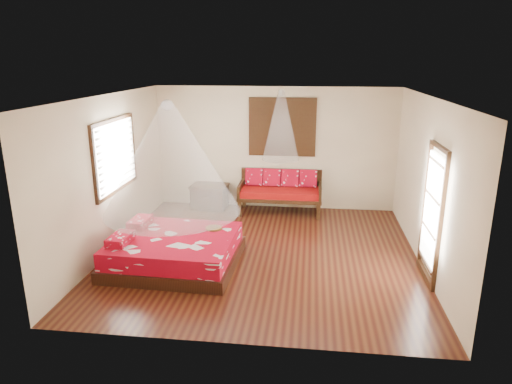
% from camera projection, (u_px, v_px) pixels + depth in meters
% --- Properties ---
extents(room, '(5.54, 5.54, 2.84)m').
position_uv_depth(room, '(262.00, 179.00, 7.87)').
color(room, '#33110B').
rests_on(room, ground).
extents(bed, '(2.16, 1.97, 0.64)m').
position_uv_depth(bed, '(174.00, 250.00, 7.77)').
color(bed, black).
rests_on(bed, floor).
extents(daybed, '(1.86, 0.83, 0.96)m').
position_uv_depth(daybed, '(280.00, 190.00, 10.37)').
color(daybed, black).
rests_on(daybed, floor).
extents(storage_chest, '(0.87, 0.67, 0.56)m').
position_uv_depth(storage_chest, '(210.00, 196.00, 10.69)').
color(storage_chest, black).
rests_on(storage_chest, floor).
extents(shutter_panel, '(1.52, 0.06, 1.32)m').
position_uv_depth(shutter_panel, '(282.00, 127.00, 10.30)').
color(shutter_panel, black).
rests_on(shutter_panel, wall_back).
extents(window_left, '(0.10, 1.74, 1.34)m').
position_uv_depth(window_left, '(116.00, 155.00, 8.29)').
color(window_left, black).
rests_on(window_left, wall_left).
extents(glazed_door, '(0.08, 1.02, 2.16)m').
position_uv_depth(glazed_door, '(432.00, 214.00, 7.08)').
color(glazed_door, black).
rests_on(glazed_door, floor).
extents(wine_tray, '(0.29, 0.29, 0.23)m').
position_uv_depth(wine_tray, '(214.00, 226.00, 8.04)').
color(wine_tray, brown).
rests_on(wine_tray, bed).
extents(mosquito_net_main, '(2.24, 2.24, 1.80)m').
position_uv_depth(mosquito_net_main, '(170.00, 159.00, 7.32)').
color(mosquito_net_main, white).
rests_on(mosquito_net_main, ceiling).
extents(mosquito_net_daybed, '(0.81, 0.81, 1.50)m').
position_uv_depth(mosquito_net_daybed, '(281.00, 126.00, 9.82)').
color(mosquito_net_daybed, white).
rests_on(mosquito_net_daybed, ceiling).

